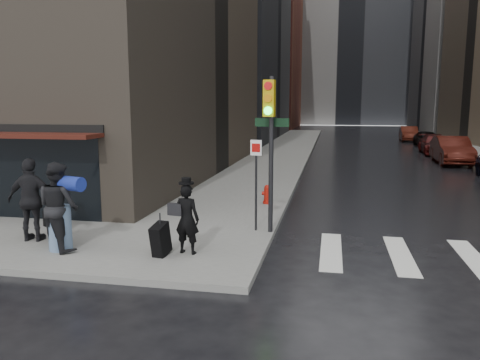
# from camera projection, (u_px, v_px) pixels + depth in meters

# --- Properties ---
(ground) EXTENTS (140.00, 140.00, 0.00)m
(ground) POSITION_uv_depth(u_px,v_px,m) (179.00, 255.00, 10.98)
(ground) COLOR black
(ground) RESTS_ON ground
(sidewalk_left) EXTENTS (4.00, 50.00, 0.15)m
(sidewalk_left) POSITION_uv_depth(u_px,v_px,m) (288.00, 148.00, 37.12)
(sidewalk_left) COLOR slate
(sidewalk_left) RESTS_ON ground
(sidewalk_right) EXTENTS (3.00, 50.00, 0.15)m
(sidewalk_right) POSITION_uv_depth(u_px,v_px,m) (470.00, 151.00, 34.55)
(sidewalk_right) COLOR slate
(sidewalk_right) RESTS_ON ground
(bldg_left_far) EXTENTS (22.00, 20.00, 26.00)m
(bldg_left_far) POSITION_uv_depth(u_px,v_px,m) (225.00, 41.00, 71.43)
(bldg_left_far) COLOR brown
(bldg_left_far) RESTS_ON ground
(bldg_distant) EXTENTS (40.00, 12.00, 32.00)m
(bldg_distant) POSITION_uv_depth(u_px,v_px,m) (350.00, 33.00, 82.83)
(bldg_distant) COLOR gray
(bldg_distant) RESTS_ON ground
(man_overcoat) EXTENTS (1.01, 0.86, 1.77)m
(man_overcoat) POSITION_uv_depth(u_px,v_px,m) (182.00, 222.00, 10.48)
(man_overcoat) COLOR black
(man_overcoat) RESTS_ON ground
(man_jeans) EXTENTS (1.40, 1.25, 2.06)m
(man_jeans) POSITION_uv_depth(u_px,v_px,m) (59.00, 206.00, 10.74)
(man_jeans) COLOR black
(man_jeans) RESTS_ON ground
(man_greycoat) EXTENTS (1.25, 0.62, 2.06)m
(man_greycoat) POSITION_uv_depth(u_px,v_px,m) (32.00, 200.00, 11.46)
(man_greycoat) COLOR black
(man_greycoat) RESTS_ON ground
(traffic_light) EXTENTS (1.00, 0.52, 4.05)m
(traffic_light) POSITION_uv_depth(u_px,v_px,m) (269.00, 133.00, 11.94)
(traffic_light) COLOR black
(traffic_light) RESTS_ON ground
(fire_hydrant) EXTENTS (0.36, 0.28, 0.64)m
(fire_hydrant) POSITION_uv_depth(u_px,v_px,m) (267.00, 195.00, 15.91)
(fire_hydrant) COLOR #9D1309
(fire_hydrant) RESTS_ON ground
(parked_car_2) EXTENTS (1.88, 5.01, 1.64)m
(parked_car_2) POSITION_uv_depth(u_px,v_px,m) (452.00, 150.00, 27.67)
(parked_car_2) COLOR #3A110B
(parked_car_2) RESTS_ON ground
(parked_car_3) EXTENTS (1.97, 4.61, 1.32)m
(parked_car_3) POSITION_uv_depth(u_px,v_px,m) (435.00, 145.00, 33.35)
(parked_car_3) COLOR #440E0D
(parked_car_3) RESTS_ON ground
(parked_car_4) EXTENTS (1.83, 4.05, 1.35)m
(parked_car_4) POSITION_uv_depth(u_px,v_px,m) (427.00, 139.00, 38.96)
(parked_car_4) COLOR black
(parked_car_4) RESTS_ON ground
(parked_car_5) EXTENTS (1.73, 4.41, 1.43)m
(parked_car_5) POSITION_uv_depth(u_px,v_px,m) (409.00, 134.00, 44.77)
(parked_car_5) COLOR #43160D
(parked_car_5) RESTS_ON ground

